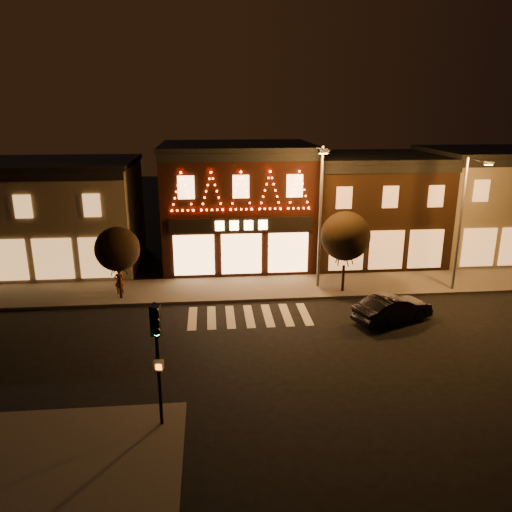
{
  "coord_description": "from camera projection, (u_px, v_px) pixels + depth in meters",
  "views": [
    {
      "loc": [
        -1.93,
        -20.3,
        10.75
      ],
      "look_at": [
        0.37,
        4.0,
        3.34
      ],
      "focal_mm": 34.85,
      "sensor_mm": 36.0,
      "label": 1
    }
  ],
  "objects": [
    {
      "name": "sidewalk_far",
      "position": [
        276.0,
        287.0,
        30.41
      ],
      "size": [
        44.0,
        4.0,
        0.15
      ],
      "primitive_type": "cube",
      "color": "#47423D",
      "rests_on": "ground"
    },
    {
      "name": "pedestrian",
      "position": [
        119.0,
        281.0,
        29.04
      ],
      "size": [
        0.64,
        0.52,
        1.53
      ],
      "primitive_type": "imported",
      "rotation": [
        0.0,
        0.0,
        3.44
      ],
      "color": "gray",
      "rests_on": "sidewalk_far"
    },
    {
      "name": "dark_sedan",
      "position": [
        393.0,
        309.0,
        25.6
      ],
      "size": [
        4.53,
        2.99,
        1.41
      ],
      "primitive_type": "imported",
      "rotation": [
        0.0,
        0.0,
        1.95
      ],
      "color": "black",
      "rests_on": "ground"
    },
    {
      "name": "streetlamp_right",
      "position": [
        464.0,
        215.0,
        28.46
      ],
      "size": [
        0.71,
        1.79,
        7.84
      ],
      "rotation": [
        0.0,
        0.0,
        -0.24
      ],
      "color": "#59595E",
      "rests_on": "sidewalk_far"
    },
    {
      "name": "ground",
      "position": [
        256.0,
        352.0,
        22.63
      ],
      "size": [
        120.0,
        120.0,
        0.0
      ],
      "primitive_type": "plane",
      "color": "black",
      "rests_on": "ground"
    },
    {
      "name": "building_right_b",
      "position": [
        488.0,
        203.0,
        36.49
      ],
      "size": [
        9.2,
        8.28,
        7.8
      ],
      "color": "#6C5F4D",
      "rests_on": "ground"
    },
    {
      "name": "building_pulp",
      "position": [
        237.0,
        204.0,
        34.74
      ],
      "size": [
        10.2,
        8.34,
        8.3
      ],
      "color": "black",
      "rests_on": "ground"
    },
    {
      "name": "building_left",
      "position": [
        47.0,
        214.0,
        33.73
      ],
      "size": [
        12.2,
        8.28,
        7.3
      ],
      "color": "#6C5F4D",
      "rests_on": "ground"
    },
    {
      "name": "building_right_a",
      "position": [
        369.0,
        207.0,
        35.72
      ],
      "size": [
        9.2,
        8.28,
        7.5
      ],
      "color": "#311D11",
      "rests_on": "ground"
    },
    {
      "name": "sidewalk_near",
      "position": [
        64.0,
        477.0,
        14.88
      ],
      "size": [
        7.0,
        7.0,
        0.15
      ],
      "primitive_type": "cube",
      "color": "#47423D",
      "rests_on": "ground"
    },
    {
      "name": "tree_left",
      "position": [
        117.0,
        249.0,
        27.71
      ],
      "size": [
        2.5,
        2.5,
        4.18
      ],
      "rotation": [
        0.0,
        0.0,
        0.15
      ],
      "color": "black",
      "rests_on": "sidewalk_far"
    },
    {
      "name": "tree_right",
      "position": [
        345.0,
        236.0,
        28.71
      ],
      "size": [
        2.88,
        2.88,
        4.81
      ],
      "rotation": [
        0.0,
        0.0,
        0.18
      ],
      "color": "black",
      "rests_on": "sidewalk_far"
    },
    {
      "name": "traffic_signal_near",
      "position": [
        157.0,
        342.0,
        16.24
      ],
      "size": [
        0.36,
        0.47,
        4.52
      ],
      "rotation": [
        0.0,
        0.0,
        -0.16
      ],
      "color": "black",
      "rests_on": "sidewalk_near"
    },
    {
      "name": "streetlamp_mid",
      "position": [
        321.0,
        207.0,
        28.76
      ],
      "size": [
        0.72,
        1.93,
        8.43
      ],
      "rotation": [
        0.0,
        0.0,
        0.21
      ],
      "color": "#59595E",
      "rests_on": "sidewalk_far"
    }
  ]
}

